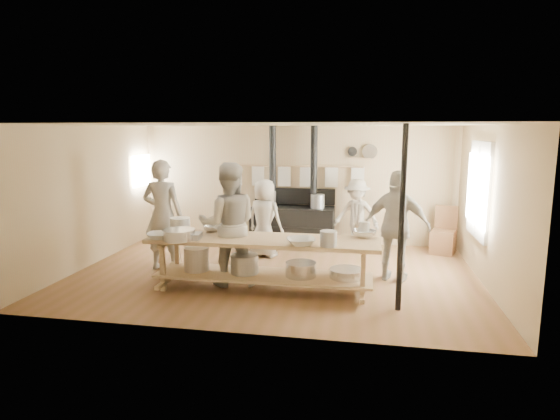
{
  "coord_description": "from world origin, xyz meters",
  "views": [
    {
      "loc": [
        1.54,
        -7.83,
        2.52
      ],
      "look_at": [
        0.07,
        0.2,
        1.11
      ],
      "focal_mm": 30.0,
      "sensor_mm": 36.0,
      "label": 1
    }
  ],
  "objects_px": {
    "cook_left": "(229,224)",
    "chair": "(443,240)",
    "cook_by_window": "(357,215)",
    "roasting_pan": "(187,236)",
    "stove": "(292,222)",
    "prep_table": "(262,259)",
    "cook_center": "(265,218)",
    "cook_right": "(397,226)",
    "cook_far_left": "(163,215)"
  },
  "relations": [
    {
      "from": "cook_left",
      "to": "chair",
      "type": "relative_size",
      "value": 2.06
    },
    {
      "from": "cook_by_window",
      "to": "roasting_pan",
      "type": "height_order",
      "value": "cook_by_window"
    },
    {
      "from": "stove",
      "to": "chair",
      "type": "distance_m",
      "value": 3.18
    },
    {
      "from": "prep_table",
      "to": "cook_center",
      "type": "distance_m",
      "value": 2.04
    },
    {
      "from": "stove",
      "to": "cook_center",
      "type": "relative_size",
      "value": 1.67
    },
    {
      "from": "stove",
      "to": "cook_left",
      "type": "xyz_separation_m",
      "value": [
        -0.61,
        -2.79,
        0.48
      ]
    },
    {
      "from": "stove",
      "to": "cook_center",
      "type": "height_order",
      "value": "stove"
    },
    {
      "from": "cook_by_window",
      "to": "roasting_pan",
      "type": "relative_size",
      "value": 3.66
    },
    {
      "from": "stove",
      "to": "roasting_pan",
      "type": "height_order",
      "value": "stove"
    },
    {
      "from": "cook_left",
      "to": "roasting_pan",
      "type": "distance_m",
      "value": 0.72
    },
    {
      "from": "cook_right",
      "to": "roasting_pan",
      "type": "relative_size",
      "value": 4.53
    },
    {
      "from": "prep_table",
      "to": "cook_right",
      "type": "relative_size",
      "value": 1.93
    },
    {
      "from": "cook_left",
      "to": "chair",
      "type": "height_order",
      "value": "cook_left"
    },
    {
      "from": "stove",
      "to": "cook_by_window",
      "type": "distance_m",
      "value": 1.42
    },
    {
      "from": "prep_table",
      "to": "roasting_pan",
      "type": "xyz_separation_m",
      "value": [
        -1.13,
        -0.26,
        0.38
      ]
    },
    {
      "from": "cook_by_window",
      "to": "chair",
      "type": "relative_size",
      "value": 1.54
    },
    {
      "from": "cook_right",
      "to": "chair",
      "type": "distance_m",
      "value": 2.34
    },
    {
      "from": "stove",
      "to": "cook_right",
      "type": "distance_m",
      "value": 3.01
    },
    {
      "from": "cook_right",
      "to": "cook_by_window",
      "type": "relative_size",
      "value": 1.24
    },
    {
      "from": "cook_center",
      "to": "chair",
      "type": "bearing_deg",
      "value": -146.45
    },
    {
      "from": "cook_center",
      "to": "chair",
      "type": "xyz_separation_m",
      "value": [
        3.56,
        0.88,
        -0.49
      ]
    },
    {
      "from": "cook_center",
      "to": "roasting_pan",
      "type": "xyz_separation_m",
      "value": [
        -0.73,
        -2.24,
        0.12
      ]
    },
    {
      "from": "cook_left",
      "to": "cook_by_window",
      "type": "distance_m",
      "value": 3.31
    },
    {
      "from": "prep_table",
      "to": "cook_by_window",
      "type": "distance_m",
      "value": 3.18
    },
    {
      "from": "cook_by_window",
      "to": "roasting_pan",
      "type": "distance_m",
      "value": 4.0
    },
    {
      "from": "stove",
      "to": "roasting_pan",
      "type": "xyz_separation_m",
      "value": [
        -1.13,
        -3.27,
        0.37
      ]
    },
    {
      "from": "cook_far_left",
      "to": "cook_by_window",
      "type": "relative_size",
      "value": 1.33
    },
    {
      "from": "cook_left",
      "to": "cook_center",
      "type": "bearing_deg",
      "value": -113.53
    },
    {
      "from": "cook_center",
      "to": "chair",
      "type": "relative_size",
      "value": 1.6
    },
    {
      "from": "cook_center",
      "to": "cook_by_window",
      "type": "distance_m",
      "value": 1.99
    },
    {
      "from": "cook_left",
      "to": "roasting_pan",
      "type": "xyz_separation_m",
      "value": [
        -0.52,
        -0.48,
        -0.11
      ]
    },
    {
      "from": "cook_left",
      "to": "cook_by_window",
      "type": "height_order",
      "value": "cook_left"
    },
    {
      "from": "stove",
      "to": "chair",
      "type": "xyz_separation_m",
      "value": [
        3.16,
        -0.15,
        -0.23
      ]
    },
    {
      "from": "cook_left",
      "to": "cook_center",
      "type": "height_order",
      "value": "cook_left"
    },
    {
      "from": "prep_table",
      "to": "cook_center",
      "type": "relative_size",
      "value": 2.31
    },
    {
      "from": "cook_left",
      "to": "cook_right",
      "type": "relative_size",
      "value": 1.08
    },
    {
      "from": "cook_far_left",
      "to": "cook_by_window",
      "type": "xyz_separation_m",
      "value": [
        3.41,
        2.02,
        -0.25
      ]
    },
    {
      "from": "cook_center",
      "to": "roasting_pan",
      "type": "relative_size",
      "value": 3.79
    },
    {
      "from": "cook_right",
      "to": "chair",
      "type": "xyz_separation_m",
      "value": [
        1.08,
        1.97,
        -0.64
      ]
    },
    {
      "from": "prep_table",
      "to": "roasting_pan",
      "type": "bearing_deg",
      "value": -167.15
    },
    {
      "from": "stove",
      "to": "roasting_pan",
      "type": "relative_size",
      "value": 6.33
    },
    {
      "from": "chair",
      "to": "roasting_pan",
      "type": "distance_m",
      "value": 5.35
    },
    {
      "from": "chair",
      "to": "roasting_pan",
      "type": "xyz_separation_m",
      "value": [
        -4.29,
        -3.13,
        0.61
      ]
    },
    {
      "from": "stove",
      "to": "cook_right",
      "type": "xyz_separation_m",
      "value": [
        2.09,
        -2.12,
        0.41
      ]
    },
    {
      "from": "cook_far_left",
      "to": "cook_center",
      "type": "height_order",
      "value": "cook_far_left"
    },
    {
      "from": "chair",
      "to": "roasting_pan",
      "type": "relative_size",
      "value": 2.37
    },
    {
      "from": "stove",
      "to": "cook_center",
      "type": "xyz_separation_m",
      "value": [
        -0.4,
        -1.03,
        0.26
      ]
    },
    {
      "from": "cook_left",
      "to": "prep_table",
      "type": "bearing_deg",
      "value": 143.2
    },
    {
      "from": "cook_center",
      "to": "roasting_pan",
      "type": "distance_m",
      "value": 2.36
    },
    {
      "from": "stove",
      "to": "cook_far_left",
      "type": "relative_size",
      "value": 1.3
    }
  ]
}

